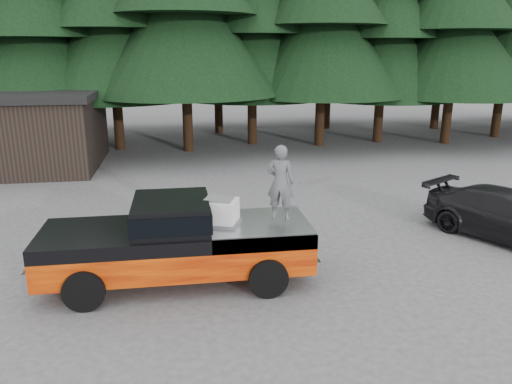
{
  "coord_description": "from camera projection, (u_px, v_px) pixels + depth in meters",
  "views": [
    {
      "loc": [
        -1.41,
        -10.79,
        5.03
      ],
      "look_at": [
        0.25,
        0.0,
        1.88
      ],
      "focal_mm": 35.0,
      "sensor_mm": 36.0,
      "label": 1
    }
  ],
  "objects": [
    {
      "name": "ground",
      "position": [
        246.0,
        268.0,
        11.85
      ],
      "size": [
        120.0,
        120.0,
        0.0
      ],
      "primitive_type": "plane",
      "color": "#474749",
      "rests_on": "ground"
    },
    {
      "name": "pickup_truck",
      "position": [
        178.0,
        254.0,
        11.01
      ],
      "size": [
        6.0,
        2.04,
        1.33
      ],
      "primitive_type": null,
      "color": "#E95807",
      "rests_on": "ground"
    },
    {
      "name": "truck_cab",
      "position": [
        171.0,
        213.0,
        10.73
      ],
      "size": [
        1.66,
        1.9,
        0.59
      ],
      "primitive_type": "cube",
      "color": "black",
      "rests_on": "pickup_truck"
    },
    {
      "name": "air_compressor",
      "position": [
        219.0,
        212.0,
        10.87
      ],
      "size": [
        0.94,
        0.86,
        0.52
      ],
      "primitive_type": "cube",
      "rotation": [
        0.0,
        0.0,
        -0.37
      ],
      "color": "silver",
      "rests_on": "pickup_truck"
    },
    {
      "name": "man_on_bed",
      "position": [
        280.0,
        182.0,
        11.03
      ],
      "size": [
        0.73,
        0.61,
        1.7
      ],
      "primitive_type": "imported",
      "rotation": [
        0.0,
        0.0,
        2.74
      ],
      "color": "#4D5154",
      "rests_on": "pickup_truck"
    },
    {
      "name": "parked_car",
      "position": [
        511.0,
        216.0,
        13.45
      ],
      "size": [
        3.93,
        4.92,
        1.34
      ],
      "primitive_type": "imported",
      "rotation": [
        0.0,
        0.0,
        0.53
      ],
      "color": "black",
      "rests_on": "ground"
    },
    {
      "name": "utility_building",
      "position": [
        2.0,
        130.0,
        21.47
      ],
      "size": [
        8.4,
        6.4,
        3.3
      ],
      "color": "black",
      "rests_on": "ground"
    }
  ]
}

